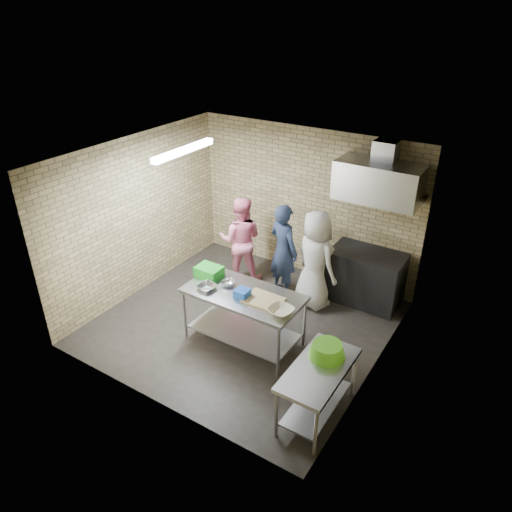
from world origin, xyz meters
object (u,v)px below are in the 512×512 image
Objects in this scene: stove at (365,277)px; bottle_green at (411,189)px; blue_tub at (242,293)px; side_counter at (317,392)px; woman_pink at (241,240)px; prep_table at (244,317)px; green_basin at (327,350)px; green_crate at (209,271)px; man_navy at (283,250)px; woman_white at (315,260)px.

stove is 1.65m from bottle_green.
side_counter is at bearing -22.69° from blue_tub.
side_counter is at bearing 113.15° from woman_pink.
prep_table is 1.71m from side_counter.
woman_pink is (-2.58, 1.96, -0.04)m from green_basin.
green_crate reaches higher than side_counter.
green_basin is 0.28× the size of man_navy.
green_crate is 1.41m from woman_pink.
bottle_green reaches higher than woman_white.
bottle_green is at bearing 28.07° from stove.
man_navy is at bearing 131.13° from green_basin.
side_counter is 3.41m from bottle_green.
blue_tub is at bearing 99.93° from woman_white.
bottle_green is 1.82m from woman_white.
stove is at bearing 63.66° from blue_tub.
side_counter is 6.30× the size of blue_tub.
prep_table is 9.00× the size of blue_tub.
bottle_green is (0.45, 0.24, 1.57)m from stove.
woman_white is (1.47, -0.03, 0.04)m from woman_pink.
prep_table is at bearing 97.21° from woman_white.
prep_table is 3.73× the size of green_basin.
side_counter is at bearing -85.43° from green_basin.
woman_pink reaches higher than green_basin.
green_basin is at bearing 143.27° from woman_white.
bottle_green is 2.97m from woman_pink.
bottle_green reaches higher than woman_pink.
bottle_green is at bearing 170.25° from woman_pink.
bottle_green is at bearing 57.57° from blue_tub.
prep_table is at bearing 115.88° from man_navy.
stove is at bearing -116.50° from woman_white.
prep_table is 1.65m from green_basin.
man_navy is 0.86m from woman_pink.
side_counter is at bearing -25.13° from prep_table.
green_crate is 0.23× the size of woman_white.
green_crate reaches higher than stove.
blue_tub is (0.75, -0.22, -0.01)m from green_crate.
stove is 1.44m from man_navy.
stove is 2.61× the size of green_basin.
blue_tub is (-1.50, 0.63, 0.54)m from side_counter.
man_navy is at bearing 20.45° from woman_white.
blue_tub is 1.60m from woman_white.
woman_pink is (-2.60, 2.21, 0.42)m from side_counter.
man_navy is 1.04× the size of woman_pink.
side_counter is 2.47m from green_crate.
green_basin is at bearing -17.32° from prep_table.
woman_pink is at bearing 125.24° from prep_table.
woman_pink is at bearing 104.29° from green_crate.
woman_white is (-1.13, -0.81, -1.18)m from bottle_green.
woman_pink reaches higher than blue_tub.
bottle_green is (0.00, 2.99, 1.64)m from side_counter.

